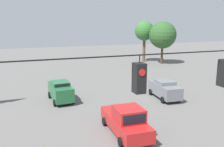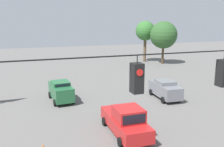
{
  "view_description": "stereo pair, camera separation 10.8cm",
  "coord_description": "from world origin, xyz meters",
  "px_view_note": "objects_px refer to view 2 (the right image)",
  "views": [
    {
      "loc": [
        8.01,
        6.95,
        7.84
      ],
      "look_at": [
        1.26,
        -11.46,
        3.68
      ],
      "focal_mm": 40.0,
      "sensor_mm": 36.0,
      "label": 1
    },
    {
      "loc": [
        7.91,
        6.98,
        7.84
      ],
      "look_at": [
        1.26,
        -11.46,
        3.68
      ],
      "focal_mm": 40.0,
      "sensor_mm": 36.0,
      "label": 2
    }
  ],
  "objects_px": {
    "sedan_green_withflow_far": "(61,91)",
    "pickup_truck_red_withflow_mid": "(126,121)",
    "tree_horizon_left": "(145,31)",
    "tree_horizon_right": "(164,35)",
    "sedan_grey_oncoming_far": "(165,89)"
  },
  "relations": [
    {
      "from": "pickup_truck_red_withflow_mid",
      "to": "sedan_green_withflow_far",
      "type": "bearing_deg",
      "value": -71.03
    },
    {
      "from": "sedan_green_withflow_far",
      "to": "pickup_truck_red_withflow_mid",
      "type": "bearing_deg",
      "value": 108.97
    },
    {
      "from": "tree_horizon_left",
      "to": "tree_horizon_right",
      "type": "distance_m",
      "value": 3.94
    },
    {
      "from": "sedan_grey_oncoming_far",
      "to": "tree_horizon_left",
      "type": "height_order",
      "value": "tree_horizon_left"
    },
    {
      "from": "sedan_grey_oncoming_far",
      "to": "tree_horizon_right",
      "type": "xyz_separation_m",
      "value": [
        -10.88,
        -18.53,
        4.29
      ]
    },
    {
      "from": "sedan_grey_oncoming_far",
      "to": "tree_horizon_right",
      "type": "relative_size",
      "value": 0.58
    },
    {
      "from": "tree_horizon_right",
      "to": "tree_horizon_left",
      "type": "bearing_deg",
      "value": -59.03
    },
    {
      "from": "sedan_green_withflow_far",
      "to": "tree_horizon_right",
      "type": "relative_size",
      "value": 0.55
    },
    {
      "from": "pickup_truck_red_withflow_mid",
      "to": "tree_horizon_right",
      "type": "bearing_deg",
      "value": -125.79
    },
    {
      "from": "pickup_truck_red_withflow_mid",
      "to": "tree_horizon_right",
      "type": "distance_m",
      "value": 30.93
    },
    {
      "from": "tree_horizon_left",
      "to": "sedan_green_withflow_far",
      "type": "bearing_deg",
      "value": 45.07
    },
    {
      "from": "sedan_grey_oncoming_far",
      "to": "pickup_truck_red_withflow_mid",
      "type": "xyz_separation_m",
      "value": [
        7.03,
        6.32,
        -0.01
      ]
    },
    {
      "from": "sedan_grey_oncoming_far",
      "to": "tree_horizon_left",
      "type": "bearing_deg",
      "value": -112.1
    },
    {
      "from": "pickup_truck_red_withflow_mid",
      "to": "tree_horizon_right",
      "type": "xyz_separation_m",
      "value": [
        -17.92,
        -24.85,
        4.29
      ]
    },
    {
      "from": "tree_horizon_right",
      "to": "pickup_truck_red_withflow_mid",
      "type": "bearing_deg",
      "value": 54.21
    }
  ]
}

